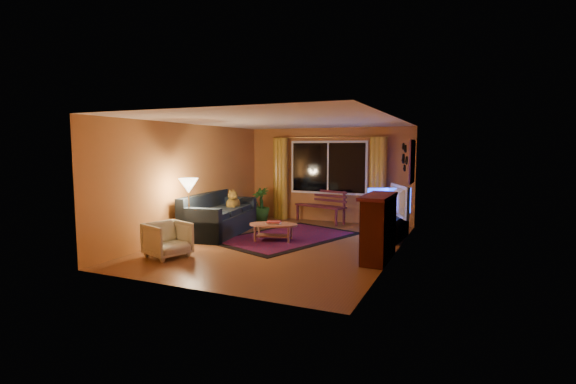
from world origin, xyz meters
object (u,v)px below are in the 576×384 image
at_px(armchair, 167,238).
at_px(coffee_table, 273,232).
at_px(bench, 320,214).
at_px(tv_console, 393,228).
at_px(sofa, 220,214).
at_px(floor_lamp, 189,212).

bearing_deg(armchair, coffee_table, -13.24).
relative_size(bench, tv_console, 1.21).
height_order(sofa, coffee_table, sofa).
distance_m(sofa, floor_lamp, 1.15).
xyz_separation_m(sofa, floor_lamp, (-0.01, -1.13, 0.21)).
bearing_deg(armchair, sofa, 26.01).
xyz_separation_m(bench, coffee_table, (-0.14, -2.56, -0.03)).
distance_m(floor_lamp, coffee_table, 1.80).
xyz_separation_m(bench, tv_console, (2.14, -1.35, 0.03)).
bearing_deg(tv_console, sofa, -159.86).
bearing_deg(coffee_table, armchair, -121.82).
bearing_deg(floor_lamp, armchair, -74.34).
height_order(bench, armchair, armchair).
bearing_deg(bench, floor_lamp, -95.90).
xyz_separation_m(bench, sofa, (-1.62, -2.34, 0.24)).
bearing_deg(armchair, floor_lamp, 34.24).
relative_size(armchair, floor_lamp, 0.52).
height_order(bench, floor_lamp, floor_lamp).
bearing_deg(floor_lamp, bench, 64.85).
bearing_deg(armchair, tv_console, -29.39).
bearing_deg(sofa, floor_lamp, -98.87).
distance_m(bench, armchair, 4.69).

